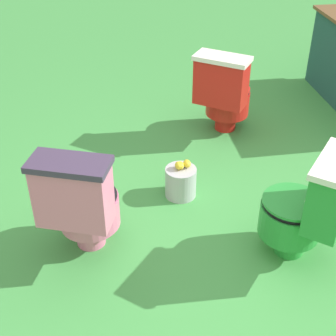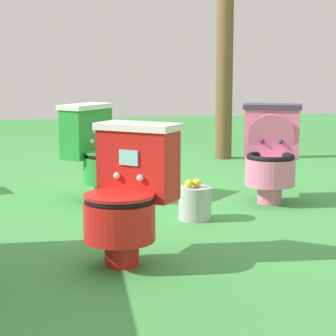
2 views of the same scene
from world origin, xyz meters
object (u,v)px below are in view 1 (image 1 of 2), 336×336
Objects in this scene: toilet_green at (309,207)px; toilet_pink at (82,202)px; toilet_red at (225,93)px; lemon_bucket at (181,181)px.

toilet_green and toilet_pink have the same top height.
toilet_red is 1.02m from lemon_bucket.
lemon_bucket is at bearing 80.47° from toilet_green.
lemon_bucket is at bearing 55.12° from toilet_pink.
toilet_red is at bearing 144.44° from lemon_bucket.
toilet_green is at bearing -51.26° from toilet_red.
lemon_bucket is (-0.75, -0.56, -0.25)m from toilet_green.
toilet_pink is 2.63× the size of lemon_bucket.
toilet_pink is at bearing -96.93° from toilet_red.
toilet_pink reaches higher than lemon_bucket.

